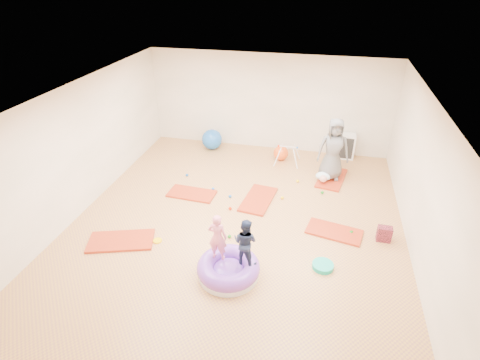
# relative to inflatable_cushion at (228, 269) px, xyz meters

# --- Properties ---
(room) EXTENTS (7.01, 8.01, 2.81)m
(room) POSITION_rel_inflatable_cushion_xyz_m (-0.22, 1.57, 1.26)
(room) COLOR gold
(room) RESTS_ON ground
(gym_mat_front_left) EXTENTS (1.42, 1.01, 0.05)m
(gym_mat_front_left) POSITION_rel_inflatable_cushion_xyz_m (-2.35, 0.40, -0.11)
(gym_mat_front_left) COLOR #B42D0F
(gym_mat_front_left) RESTS_ON ground
(gym_mat_mid_left) EXTENTS (1.16, 0.63, 0.05)m
(gym_mat_mid_left) POSITION_rel_inflatable_cushion_xyz_m (-1.56, 2.44, -0.12)
(gym_mat_mid_left) COLOR #B42D0F
(gym_mat_mid_left) RESTS_ON ground
(gym_mat_center_back) EXTENTS (0.77, 1.31, 0.05)m
(gym_mat_center_back) POSITION_rel_inflatable_cushion_xyz_m (0.07, 2.55, -0.11)
(gym_mat_center_back) COLOR #B42D0F
(gym_mat_center_back) RESTS_ON ground
(gym_mat_right) EXTENTS (1.21, 0.78, 0.05)m
(gym_mat_right) POSITION_rel_inflatable_cushion_xyz_m (1.85, 1.68, -0.12)
(gym_mat_right) COLOR #B42D0F
(gym_mat_right) RESTS_ON ground
(gym_mat_rear_right) EXTENTS (0.84, 1.32, 0.05)m
(gym_mat_rear_right) POSITION_rel_inflatable_cushion_xyz_m (1.75, 3.98, -0.11)
(gym_mat_rear_right) COLOR #B42D0F
(gym_mat_rear_right) RESTS_ON ground
(inflatable_cushion) EXTENTS (1.13, 1.13, 0.36)m
(inflatable_cushion) POSITION_rel_inflatable_cushion_xyz_m (0.00, 0.00, 0.00)
(inflatable_cushion) COLOR silver
(inflatable_cushion) RESTS_ON ground
(child_pink) EXTENTS (0.35, 0.24, 0.93)m
(child_pink) POSITION_rel_inflatable_cushion_xyz_m (-0.21, 0.10, 0.65)
(child_pink) COLOR pink
(child_pink) RESTS_ON inflatable_cushion
(child_navy) EXTENTS (0.52, 0.45, 0.91)m
(child_navy) POSITION_rel_inflatable_cushion_xyz_m (0.28, 0.10, 0.64)
(child_navy) COLOR #1F2A4A
(child_navy) RESTS_ON inflatable_cushion
(adult_caregiver) EXTENTS (0.85, 0.61, 1.61)m
(adult_caregiver) POSITION_rel_inflatable_cushion_xyz_m (1.70, 3.97, 0.72)
(adult_caregiver) COLOR slate
(adult_caregiver) RESTS_ON gym_mat_rear_right
(infant) EXTENTS (0.39, 0.40, 0.23)m
(infant) POSITION_rel_inflatable_cushion_xyz_m (1.54, 3.75, 0.03)
(infant) COLOR #CEEEFF
(infant) RESTS_ON gym_mat_rear_right
(ball_pit_balls) EXTENTS (4.25, 2.66, 0.08)m
(ball_pit_balls) POSITION_rel_inflatable_cushion_xyz_m (0.09, 2.53, -0.10)
(ball_pit_balls) COLOR #FFD300
(ball_pit_balls) RESTS_ON ground
(exercise_ball_blue) EXTENTS (0.61, 0.61, 0.61)m
(exercise_ball_blue) POSITION_rel_inflatable_cushion_xyz_m (-1.83, 5.07, 0.16)
(exercise_ball_blue) COLOR blue
(exercise_ball_blue) RESTS_ON ground
(exercise_ball_orange) EXTENTS (0.42, 0.42, 0.42)m
(exercise_ball_orange) POSITION_rel_inflatable_cushion_xyz_m (0.30, 4.80, 0.07)
(exercise_ball_orange) COLOR #FE5819
(exercise_ball_orange) RESTS_ON ground
(infant_play_gym) EXTENTS (0.69, 0.65, 0.53)m
(infant_play_gym) POSITION_rel_inflatable_cushion_xyz_m (0.50, 4.62, 0.21)
(infant_play_gym) COLOR white
(infant_play_gym) RESTS_ON ground
(cube_shelf) EXTENTS (0.72, 0.35, 0.72)m
(cube_shelf) POSITION_rel_inflatable_cushion_xyz_m (1.97, 5.36, 0.22)
(cube_shelf) COLOR white
(cube_shelf) RESTS_ON ground
(balance_disc) EXTENTS (0.39, 0.39, 0.09)m
(balance_disc) POSITION_rel_inflatable_cushion_xyz_m (1.65, 0.57, -0.10)
(balance_disc) COLOR #0FAD93
(balance_disc) RESTS_ON ground
(backpack) EXTENTS (0.29, 0.18, 0.33)m
(backpack) POSITION_rel_inflatable_cushion_xyz_m (2.82, 1.65, 0.02)
(backpack) COLOR #B02A44
(backpack) RESTS_ON ground
(yellow_toy) EXTENTS (0.18, 0.18, 0.03)m
(yellow_toy) POSITION_rel_inflatable_cushion_xyz_m (-1.64, 0.59, -0.13)
(yellow_toy) COLOR #FFD300
(yellow_toy) RESTS_ON ground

